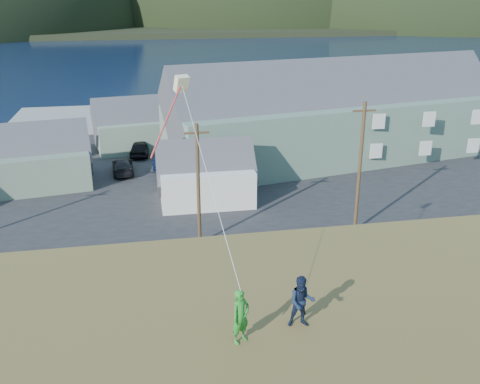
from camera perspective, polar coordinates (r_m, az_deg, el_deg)
name	(u,v)px	position (r m, az deg, el deg)	size (l,w,h in m)	color
ground	(194,255)	(35.00, -4.96, -6.73)	(900.00, 900.00, 0.00)	#0A1638
grass_strip	(197,269)	(33.21, -4.60, -8.21)	(110.00, 8.00, 0.10)	#4C3D19
waterfront_lot	(175,173)	(50.66, -6.98, 2.06)	(72.00, 36.00, 0.12)	#28282B
wharf	(116,118)	(72.76, -13.06, 7.68)	(26.00, 14.00, 0.90)	gray
far_shore	(139,17)	(361.33, -10.73, 17.83)	(900.00, 320.00, 2.00)	black
far_hills	(205,19)	(313.06, -3.79, 17.94)	(760.00, 265.00, 143.00)	black
lodge	(339,114)	(54.49, 10.49, 8.21)	(35.68, 16.21, 12.12)	slate
shed_palegreen_near	(34,159)	(49.17, -21.11, 3.30)	(10.17, 7.25, 6.81)	slate
shed_white	(206,174)	(42.68, -3.67, 1.91)	(7.79, 5.23, 6.18)	white
shed_palegreen_far	(142,125)	(58.84, -10.41, 7.07)	(10.97, 7.36, 6.84)	gray
utility_poles	(159,185)	(34.51, -8.59, 0.74)	(30.98, 0.24, 9.19)	#47331E
parked_cars	(73,158)	(54.40, -17.35, 3.44)	(24.17, 13.84, 1.58)	white
kite_flyer_green	(241,316)	(14.45, 0.07, -13.13)	(0.57, 0.37, 1.55)	#248727
kite_flyer_navy	(302,302)	(15.16, 6.62, -11.56)	(0.74, 0.58, 1.53)	#15203A
kite_rig	(180,91)	(18.24, -6.43, 10.66)	(1.05, 3.49, 7.77)	#F5EBBA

